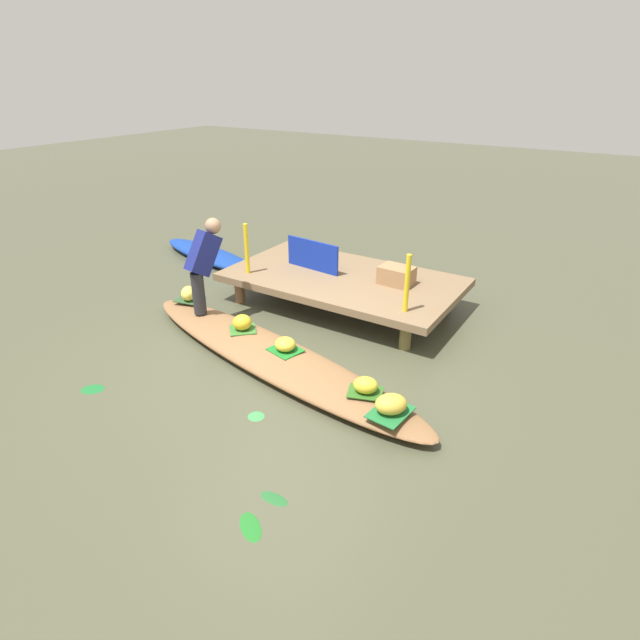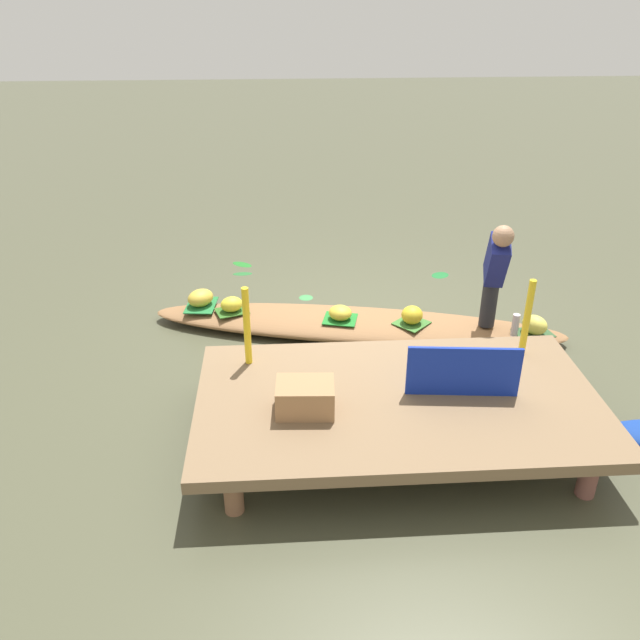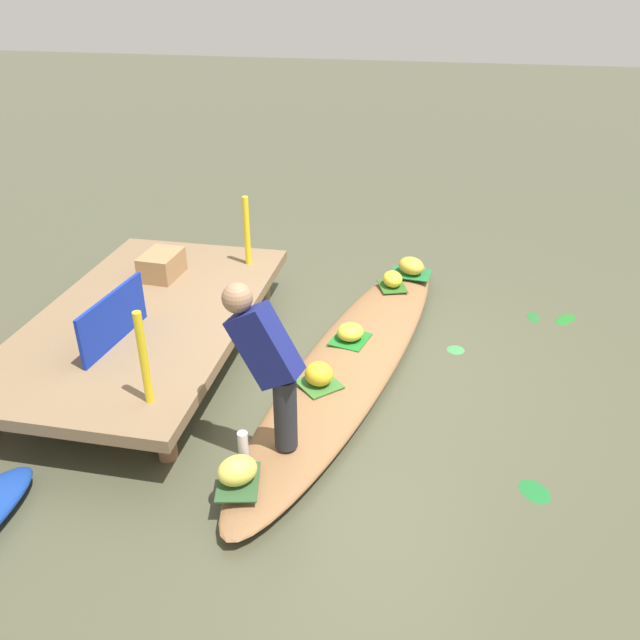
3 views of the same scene
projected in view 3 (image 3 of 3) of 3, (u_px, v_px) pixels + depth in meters
The scene contains 23 objects.
canal_water at pixel (352, 368), 5.68m from camera, with size 40.00×40.00×0.00m, color #494A35.
dock_platform at pixel (145, 319), 5.71m from camera, with size 3.20×1.80×0.43m.
vendor_boat at pixel (353, 359), 5.64m from camera, with size 4.40×0.78×0.19m, color brown.
leaf_mat_0 at pixel (350, 339), 5.74m from camera, with size 0.34×0.30×0.01m, color #1C7225.
banana_bunch_0 at pixel (350, 332), 5.71m from camera, with size 0.24×0.23×0.15m, color gold.
leaf_mat_1 at pixel (411, 273), 6.95m from camera, with size 0.42×0.31×0.01m, color #1F6C33.
banana_bunch_1 at pixel (411, 266), 6.91m from camera, with size 0.30×0.24×0.18m, color gold.
leaf_mat_2 at pixel (392, 286), 6.68m from camera, with size 0.33×0.26×0.01m, color #2D5F1E.
banana_bunch_2 at pixel (393, 279), 6.64m from camera, with size 0.24×0.20×0.16m, color yellow.
leaf_mat_3 at pixel (319, 384), 5.14m from camera, with size 0.31×0.30×0.01m, color #376F2B.
banana_bunch_3 at pixel (319, 374), 5.09m from camera, with size 0.22×0.23×0.19m, color gold.
leaf_mat_4 at pixel (238, 482), 4.17m from camera, with size 0.37×0.27×0.01m, color #2D4F2B.
banana_bunch_4 at pixel (237, 470), 4.13m from camera, with size 0.26×0.20×0.19m, color #E8D653.
vendor_person at pixel (267, 359), 4.21m from camera, with size 0.28×0.54×1.19m.
water_bottle at pixel (243, 447), 4.30m from camera, with size 0.07×0.07×0.23m, color silver.
market_banner at pixel (113, 319), 5.15m from camera, with size 0.89×0.03×0.43m, color #132CA0.
railing_post_west at pixel (144, 358), 4.38m from camera, with size 0.06×0.06×0.71m, color yellow.
railing_post_east at pixel (247, 231), 6.44m from camera, with size 0.06×0.06×0.71m, color yellow.
produce_crate at pixel (162, 265), 6.29m from camera, with size 0.44×0.32×0.24m, color #9E734C.
drifting_plant_0 at pixel (565, 319), 6.45m from camera, with size 0.30×0.15×0.01m, color #206E23.
drifting_plant_1 at pixel (456, 350), 5.95m from camera, with size 0.16×0.17×0.01m, color #3A8446.
drifting_plant_2 at pixel (533, 317), 6.49m from camera, with size 0.25×0.11×0.01m, color #23612B.
drifting_plant_3 at pixel (535, 491), 4.36m from camera, with size 0.24×0.19×0.01m, color #1B672D.
Camera 3 is at (-4.72, -0.65, 3.13)m, focal length 36.36 mm.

